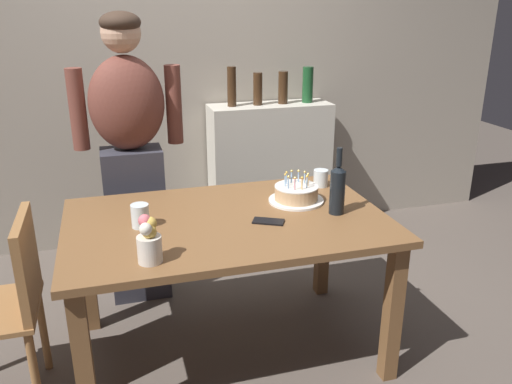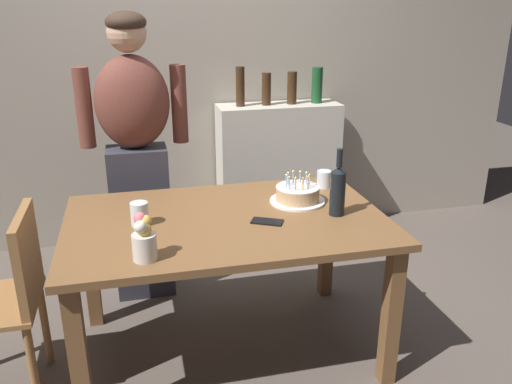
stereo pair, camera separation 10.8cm
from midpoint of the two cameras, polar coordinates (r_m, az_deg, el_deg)
The scene contains 12 objects.
ground_plane at distance 2.84m, azimuth -1.83°, elevation -16.75°, with size 10.00×10.00×0.00m, color #564C44.
back_wall at distance 3.83m, azimuth -6.97°, elevation 13.88°, with size 5.20×0.10×2.60m, color #9E9384.
dining_table at distance 2.51m, azimuth -1.99°, elevation -4.89°, with size 1.50×0.96×0.74m.
birthday_cake at distance 2.66m, azimuth 5.72°, elevation -0.31°, with size 0.28×0.28×0.15m.
water_glass_near at distance 2.89m, azimuth 8.52°, elevation 1.40°, with size 0.08×0.08×0.09m, color silver.
water_glass_far at distance 2.42m, azimuth -11.38°, elevation -2.36°, with size 0.08×0.08×0.11m, color silver.
wine_bottle at distance 2.50m, azimuth 10.15°, elevation 0.26°, with size 0.07×0.07×0.33m.
cell_phone at distance 2.42m, azimuth 2.50°, elevation -3.26°, with size 0.14×0.07×0.01m, color black.
flower_vase at distance 2.08m, azimuth -10.71°, elevation -5.08°, with size 0.10×0.10×0.19m.
person_man_bearded at distance 3.06m, azimuth -11.95°, elevation 3.91°, with size 0.61×0.27×1.66m.
dining_chair at distance 2.52m, azimuth -24.35°, elevation -9.94°, with size 0.42×0.42×0.87m.
shelf_cabinet at distance 3.91m, azimuth 3.22°, elevation 2.36°, with size 0.89×0.30×1.29m.
Camera 2 is at (-0.40, -2.24, 1.70)m, focal length 36.58 mm.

